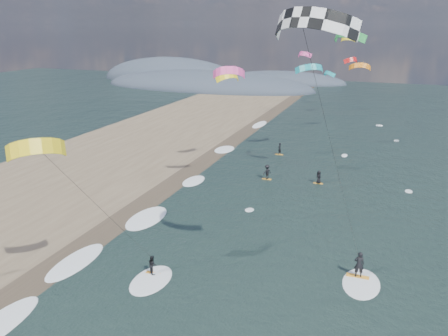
% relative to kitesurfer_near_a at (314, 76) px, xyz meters
% --- Properties ---
extents(wet_sand_strip, '(3.00, 240.00, 0.00)m').
position_rel_kitesurfer_near_a_xyz_m(wet_sand_strip, '(-18.33, 3.49, -14.84)').
color(wet_sand_strip, '#382D23').
rests_on(wet_sand_strip, ground).
extents(coastal_hills, '(80.00, 41.00, 15.00)m').
position_rel_kitesurfer_near_a_xyz_m(coastal_hills, '(-51.17, 101.35, -14.84)').
color(coastal_hills, '#3D4756').
rests_on(coastal_hills, ground).
extents(kitesurfer_near_a, '(8.23, 9.19, 18.78)m').
position_rel_kitesurfer_near_a_xyz_m(kitesurfer_near_a, '(0.00, 0.00, 0.00)').
color(kitesurfer_near_a, orange).
rests_on(kitesurfer_near_a, ground).
extents(kitesurfer_near_b, '(6.75, 8.95, 12.15)m').
position_rel_kitesurfer_near_a_xyz_m(kitesurfer_near_b, '(-13.14, -4.00, -7.55)').
color(kitesurfer_near_b, orange).
rests_on(kitesurfer_near_b, ground).
extents(far_kitesurfers, '(8.18, 11.62, 1.80)m').
position_rel_kitesurfer_near_a_xyz_m(far_kitesurfers, '(-7.32, 25.26, -13.98)').
color(far_kitesurfers, orange).
rests_on(far_kitesurfers, ground).
extents(bg_kite_field, '(16.05, 65.22, 10.58)m').
position_rel_kitesurfer_near_a_xyz_m(bg_kite_field, '(-6.61, 46.18, -2.42)').
color(bg_kite_field, '#D83F8C').
rests_on(bg_kite_field, ground).
extents(shoreline_surf, '(2.40, 79.40, 0.11)m').
position_rel_kitesurfer_near_a_xyz_m(shoreline_surf, '(-17.13, 8.24, -14.84)').
color(shoreline_surf, white).
rests_on(shoreline_surf, ground).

